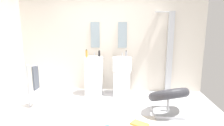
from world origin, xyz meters
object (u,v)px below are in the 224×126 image
at_px(pedestal_sink_right, 122,75).
at_px(towel_rack, 34,79).
at_px(magazine_ochre, 140,124).
at_px(soap_bottle_black, 99,54).
at_px(soap_bottle_grey, 126,54).
at_px(pedestal_sink_left, 94,74).
at_px(shower_column, 169,51).
at_px(soap_bottle_amber, 87,54).
at_px(lounge_chair, 168,97).

relative_size(pedestal_sink_right, towel_rack, 1.10).
distance_m(magazine_ochre, soap_bottle_black, 2.09).
distance_m(pedestal_sink_right, soap_bottle_grey, 0.53).
bearing_deg(pedestal_sink_left, shower_column, 8.08).
xyz_separation_m(towel_rack, soap_bottle_grey, (1.90, 0.96, 0.39)).
relative_size(magazine_ochre, soap_bottle_grey, 1.83).
xyz_separation_m(pedestal_sink_left, soap_bottle_amber, (-0.16, -0.07, 0.53)).
distance_m(soap_bottle_black, soap_bottle_grey, 0.67).
bearing_deg(soap_bottle_amber, pedestal_sink_right, 4.61).
xyz_separation_m(shower_column, towel_rack, (-2.97, -1.13, -0.45)).
relative_size(shower_column, soap_bottle_black, 13.25).
height_order(pedestal_sink_left, shower_column, shower_column).
bearing_deg(pedestal_sink_left, soap_bottle_grey, 6.97).
height_order(pedestal_sink_left, soap_bottle_grey, soap_bottle_grey).
height_order(magazine_ochre, soap_bottle_grey, soap_bottle_grey).
bearing_deg(magazine_ochre, lounge_chair, 73.64).
bearing_deg(magazine_ochre, soap_bottle_black, 153.07).
bearing_deg(pedestal_sink_right, lounge_chair, -47.87).
distance_m(shower_column, lounge_chair, 1.49).
xyz_separation_m(towel_rack, soap_bottle_amber, (0.95, 0.80, 0.41)).
distance_m(pedestal_sink_right, towel_rack, 2.00).
xyz_separation_m(magazine_ochre, soap_bottle_black, (-0.91, 1.61, 0.99)).
relative_size(pedestal_sink_left, soap_bottle_black, 6.78).
distance_m(pedestal_sink_left, pedestal_sink_right, 0.70).
relative_size(towel_rack, soap_bottle_black, 6.14).
bearing_deg(towel_rack, pedestal_sink_left, 38.13).
relative_size(lounge_chair, soap_bottle_grey, 6.46).
height_order(shower_column, magazine_ochre, shower_column).
relative_size(magazine_ochre, soap_bottle_amber, 1.46).
distance_m(shower_column, soap_bottle_amber, 2.05).
xyz_separation_m(pedestal_sink_right, soap_bottle_amber, (-0.85, -0.07, 0.53)).
height_order(lounge_chair, magazine_ochre, lounge_chair).
height_order(shower_column, soap_bottle_grey, shower_column).
xyz_separation_m(pedestal_sink_right, lounge_chair, (0.91, -1.01, -0.16)).
bearing_deg(lounge_chair, towel_rack, 176.93).
distance_m(shower_column, soap_bottle_grey, 1.09).
xyz_separation_m(pedestal_sink_right, shower_column, (1.17, 0.27, 0.57)).
height_order(pedestal_sink_right, soap_bottle_amber, soap_bottle_amber).
bearing_deg(towel_rack, soap_bottle_black, 38.41).
bearing_deg(soap_bottle_grey, soap_bottle_black, 179.06).
relative_size(towel_rack, soap_bottle_grey, 6.01).
xyz_separation_m(lounge_chair, magazine_ochre, (-0.58, -0.49, -0.32)).
xyz_separation_m(pedestal_sink_right, soap_bottle_black, (-0.57, 0.11, 0.51)).
bearing_deg(soap_bottle_grey, pedestal_sink_left, -173.03).
bearing_deg(soap_bottle_amber, magazine_ochre, -50.29).
bearing_deg(magazine_ochre, shower_column, 98.20).
relative_size(pedestal_sink_right, soap_bottle_black, 6.78).
distance_m(shower_column, towel_rack, 3.21).
relative_size(shower_column, towel_rack, 2.16).
xyz_separation_m(soap_bottle_black, soap_bottle_grey, (0.67, -0.01, 0.00)).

